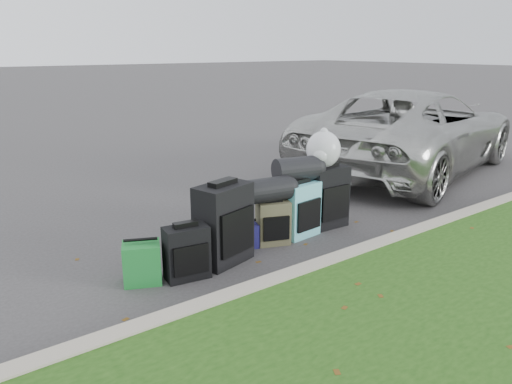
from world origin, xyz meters
TOP-DOWN VIEW (x-y plane):
  - ground at (0.00, 0.00)m, footprint 120.00×120.00m
  - curb at (0.00, -1.00)m, footprint 120.00×0.18m
  - suv at (4.11, 1.19)m, footprint 5.64×3.59m
  - suitcase_small_black at (-1.28, -0.26)m, footprint 0.45×0.30m
  - suitcase_large_black_left at (-0.78, -0.15)m, footprint 0.64×0.48m
  - suitcase_olive at (-0.07, -0.07)m, footprint 0.42×0.34m
  - suitcase_teal at (0.34, -0.07)m, footprint 0.47×0.31m
  - suitcase_large_black_right at (0.82, -0.02)m, footprint 0.52×0.33m
  - tote_green at (-1.66, -0.09)m, footprint 0.43×0.39m
  - tote_navy at (-0.37, 0.02)m, footprint 0.30×0.27m
  - duffel_left at (-0.12, -0.04)m, footprint 0.55×0.36m
  - duffel_right at (0.35, 0.02)m, footprint 0.56×0.40m
  - trash_bag at (0.77, 0.02)m, footprint 0.42×0.42m

SIDE VIEW (x-z plane):
  - ground at x=0.00m, z-range 0.00..0.00m
  - curb at x=0.00m, z-range 0.00..0.15m
  - tote_navy at x=-0.37m, z-range 0.00..0.27m
  - tote_green at x=-1.66m, z-range 0.00..0.39m
  - suitcase_olive at x=-0.07m, z-range 0.00..0.50m
  - suitcase_small_black at x=-1.28m, z-range 0.00..0.52m
  - suitcase_teal at x=0.34m, z-range 0.00..0.64m
  - suitcase_large_black_right at x=0.82m, z-range 0.00..0.76m
  - suitcase_large_black_left at x=-0.78m, z-range 0.00..0.83m
  - duffel_left at x=-0.12m, z-range 0.50..0.77m
  - suv at x=4.11m, z-range 0.00..1.45m
  - duffel_right at x=0.35m, z-range 0.64..0.93m
  - trash_bag at x=0.77m, z-range 0.76..1.18m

